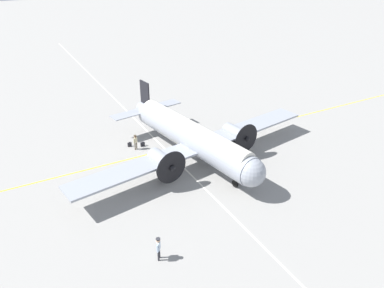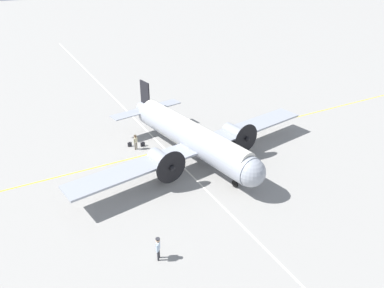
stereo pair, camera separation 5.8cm
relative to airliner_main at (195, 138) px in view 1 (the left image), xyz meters
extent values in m
plane|color=gray|center=(-0.07, 0.43, -2.57)|extent=(300.00, 300.00, 0.00)
cube|color=gold|center=(-0.07, 3.46, -2.57)|extent=(120.00, 0.16, 0.01)
cube|color=silver|center=(-1.60, 0.43, -2.57)|extent=(0.16, 120.00, 0.01)
cylinder|color=#9399A3|center=(-0.07, 0.43, -0.14)|extent=(5.21, 16.48, 2.66)
cylinder|color=silver|center=(-0.07, 0.43, 0.59)|extent=(4.29, 15.57, 1.86)
sphere|color=#9399A3|center=(1.22, -7.60, -0.14)|extent=(2.53, 2.53, 2.53)
cylinder|color=#9399A3|center=(-1.36, 8.46, -0.01)|extent=(1.95, 3.37, 1.46)
cube|color=black|center=(-1.45, 9.05, 1.85)|extent=(0.42, 1.79, 3.06)
cube|color=#9399A3|center=(-1.42, 8.85, 0.12)|extent=(8.77, 2.94, 0.10)
cube|color=#9399A3|center=(0.12, -0.75, -0.48)|extent=(27.01, 6.82, 0.20)
cylinder|color=#9399A3|center=(4.69, -0.29, -0.46)|extent=(1.89, 2.97, 1.46)
cylinder|color=black|center=(4.93, -1.80, -0.46)|extent=(3.04, 0.53, 3.07)
sphere|color=black|center=(4.95, -1.94, -0.46)|extent=(0.51, 0.51, 0.51)
cylinder|color=#9399A3|center=(-4.36, -1.75, -0.46)|extent=(1.89, 2.97, 1.46)
cylinder|color=black|center=(-4.12, -3.26, -0.46)|extent=(3.04, 0.53, 3.07)
sphere|color=black|center=(-4.09, -3.39, -0.46)|extent=(0.51, 0.51, 0.51)
cylinder|color=#4C4C51|center=(4.64, -0.02, -1.53)|extent=(0.18, 0.18, 0.98)
cylinder|color=black|center=(4.64, -0.02, -2.02)|extent=(0.47, 1.13, 1.10)
cylinder|color=#4C4C51|center=(-4.40, -1.47, -1.53)|extent=(0.18, 0.18, 0.98)
cylinder|color=black|center=(-4.40, -1.47, -2.02)|extent=(0.47, 1.13, 1.10)
cylinder|color=#4C4C51|center=(0.94, -5.84, -1.78)|extent=(0.14, 0.14, 0.88)
cylinder|color=black|center=(0.94, -5.84, -2.22)|extent=(0.29, 0.72, 0.70)
cylinder|color=#2D2D33|center=(-8.78, -10.78, -2.13)|extent=(0.13, 0.13, 0.88)
cylinder|color=#2D2D33|center=(-8.63, -10.57, -2.13)|extent=(0.13, 0.13, 0.88)
cube|color=silver|center=(-8.70, -10.67, -1.36)|extent=(0.42, 0.46, 0.66)
sphere|color=tan|center=(-8.70, -10.67, -0.88)|extent=(0.29, 0.29, 0.29)
cylinder|color=silver|center=(-8.87, -10.88, -1.40)|extent=(0.10, 0.10, 0.63)
cylinder|color=silver|center=(-8.54, -10.47, -1.40)|extent=(0.10, 0.10, 0.63)
cube|color=black|center=(-8.79, -10.61, -1.28)|extent=(0.04, 0.05, 0.42)
cylinder|color=#2D2D33|center=(-8.70, -10.67, -0.76)|extent=(0.43, 0.43, 0.07)
cylinder|color=#473D2D|center=(-4.23, 5.18, -2.17)|extent=(0.12, 0.12, 0.80)
cylinder|color=#473D2D|center=(-4.44, 5.07, -2.17)|extent=(0.12, 0.12, 0.80)
cube|color=beige|center=(-4.34, 5.12, -1.47)|extent=(0.42, 0.33, 0.60)
sphere|color=#8C6647|center=(-4.34, 5.12, -1.04)|extent=(0.27, 0.27, 0.27)
cylinder|color=beige|center=(-4.12, 5.23, -1.51)|extent=(0.09, 0.09, 0.57)
cylinder|color=beige|center=(-4.55, 5.02, -1.51)|extent=(0.09, 0.09, 0.57)
cylinder|color=#473D2D|center=(-4.34, 5.12, -0.93)|extent=(0.38, 0.38, 0.07)
cube|color=#232328|center=(-3.45, 5.44, -2.34)|extent=(0.46, 0.19, 0.47)
cube|color=black|center=(-3.45, 5.44, -2.08)|extent=(0.16, 0.13, 0.02)
cube|color=#232328|center=(-4.71, 6.06, -2.34)|extent=(0.43, 0.14, 0.47)
cube|color=black|center=(-4.71, 6.06, -2.07)|extent=(0.15, 0.10, 0.02)
camera|label=1|loc=(-15.89, -28.66, 16.54)|focal=35.00mm
camera|label=2|loc=(-15.84, -28.69, 16.54)|focal=35.00mm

